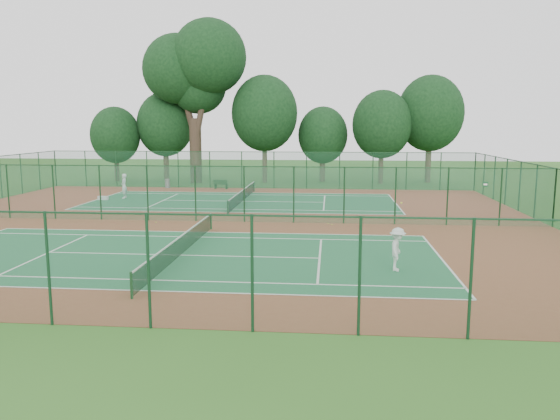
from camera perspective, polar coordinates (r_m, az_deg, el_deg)
The scene contains 20 objects.
ground at distance 34.35m, azimuth -6.27°, elevation -1.20°, with size 120.00×120.00×0.00m, color #295A1C.
red_pad at distance 34.35m, azimuth -6.27°, elevation -1.20°, with size 40.00×36.00×0.01m, color brown.
court_near at distance 25.78m, azimuth -10.26°, elevation -4.67°, with size 23.77×10.97×0.01m, color #1E5F39.
court_far at distance 43.09m, azimuth -3.90°, elevation 0.91°, with size 23.77×10.97×0.01m, color #1C5A34.
fence_north at distance 51.75m, azimuth -2.34°, elevation 4.21°, with size 40.00×0.09×3.50m.
fence_south at distance 17.13m, azimuth -18.48°, elevation -5.93°, with size 40.00×0.09×3.50m.
fence_east at distance 35.91m, azimuth 26.76°, elevation 1.17°, with size 0.09×36.00×3.50m.
fence_divider at distance 34.08m, azimuth -6.32°, elevation 1.71°, with size 40.00×0.09×3.50m.
tennis_net_near at distance 25.66m, azimuth -10.29°, elevation -3.52°, with size 0.10×12.90×0.97m.
tennis_net_far at distance 43.02m, azimuth -3.90°, elevation 1.61°, with size 0.10×12.90×0.97m.
player_near at distance 23.04m, azimuth 12.16°, elevation -4.03°, with size 1.17×0.67×1.81m, color white.
player_far at distance 46.45m, azimuth -15.99°, elevation 2.42°, with size 0.73×0.48×2.01m, color silver.
trash_bin at distance 53.27m, azimuth -11.68°, elevation 2.74°, with size 0.47×0.47×0.85m, color slate.
bench at distance 51.57m, azimuth -6.22°, elevation 2.70°, with size 1.46×0.69×0.87m.
kit_bag at distance 46.07m, azimuth -17.99°, elevation 1.20°, with size 0.82×0.31×0.31m, color silver.
stray_ball_a at distance 33.35m, azimuth 5.06°, elevation -1.41°, with size 0.07×0.07×0.07m, color #ABCC2F.
stray_ball_b at distance 33.02m, azimuth 5.45°, elevation -1.52°, with size 0.07×0.07×0.07m, color gold.
stray_ball_c at distance 34.53m, azimuth -12.83°, elevation -1.25°, with size 0.07×0.07×0.07m, color #D1DB32.
big_tree at distance 57.86m, azimuth -8.84°, elevation 14.45°, with size 10.74×7.86×16.49m.
evergreen_row at distance 58.03m, azimuth -1.02°, elevation 2.99°, with size 39.00×5.00×12.00m, color black, non-canonical shape.
Camera 1 is at (6.81, -33.12, 6.02)m, focal length 35.00 mm.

